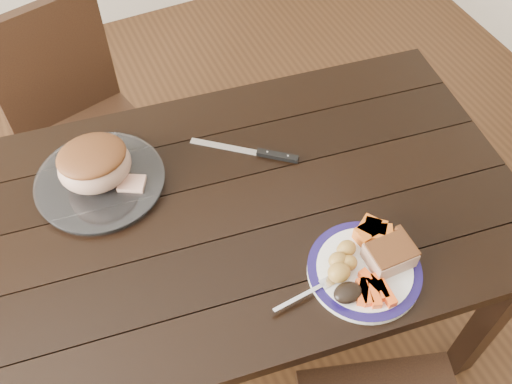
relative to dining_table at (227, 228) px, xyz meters
name	(u,v)px	position (x,y,z in m)	size (l,w,h in m)	color
ground	(234,327)	(0.00, 0.00, -0.66)	(4.00, 4.00, 0.00)	#472B16
dining_table	(227,228)	(0.00, 0.00, 0.00)	(1.70, 1.10, 0.75)	black
chair_far	(79,120)	(-0.27, 0.74, -0.13)	(0.51, 0.52, 0.93)	black
dinner_plate	(364,271)	(0.23, -0.32, 0.10)	(0.28, 0.28, 0.02)	white
plate_rim	(365,269)	(0.23, -0.32, 0.11)	(0.28, 0.28, 0.02)	#160E48
serving_platter	(101,182)	(-0.28, 0.22, 0.10)	(0.34, 0.34, 0.02)	white
pork_slice	(390,255)	(0.29, -0.33, 0.14)	(0.11, 0.09, 0.05)	tan
roasted_potatoes	(343,261)	(0.18, -0.29, 0.13)	(0.10, 0.10, 0.05)	gold
carrot_batons	(373,290)	(0.21, -0.38, 0.12)	(0.09, 0.11, 0.02)	#F95415
pumpkin_wedges	(373,232)	(0.30, -0.25, 0.13)	(0.10, 0.10, 0.04)	orange
dark_mushroom	(348,293)	(0.15, -0.37, 0.13)	(0.07, 0.05, 0.03)	black
fork	(311,291)	(0.08, -0.32, 0.11)	(0.18, 0.03, 0.00)	silver
roast_joint	(95,166)	(-0.28, 0.22, 0.17)	(0.19, 0.17, 0.13)	tan
cut_slice	(132,184)	(-0.20, 0.16, 0.12)	(0.07, 0.06, 0.02)	tan
carving_knife	(264,154)	(0.17, 0.13, 0.10)	(0.26, 0.22, 0.01)	silver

